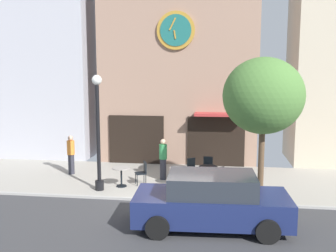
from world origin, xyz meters
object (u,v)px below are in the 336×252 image
Objects in this scene: cafe_table_near_door at (208,172)px; pedestrian_orange at (71,154)px; street_lamp at (98,133)px; parked_car_navy at (211,201)px; street_tree at (263,96)px; cafe_chair_under_awning at (143,171)px; pedestrian_green at (163,159)px; cafe_chair_curbside at (200,177)px; cafe_chair_outer at (208,166)px; cafe_table_leftmost at (121,173)px; cafe_chair_facing_wall at (192,167)px; cafe_table_rightmost at (179,173)px; cafe_chair_corner at (218,176)px.

cafe_table_near_door is 0.43× the size of pedestrian_orange.
street_lamp is 0.97× the size of parked_car_navy.
street_tree is (5.79, -0.37, 1.40)m from street_lamp.
pedestrian_green is at bearing 49.71° from cafe_chair_under_awning.
street_lamp is 4.07m from cafe_chair_curbside.
pedestrian_orange reaches higher than cafe_chair_outer.
cafe_table_leftmost is 0.17× the size of parked_car_navy.
cafe_chair_outer is at bearing 92.96° from parked_car_navy.
cafe_chair_facing_wall is 0.54× the size of pedestrian_green.
cafe_table_leftmost is at bearing -167.92° from cafe_table_near_door.
cafe_chair_facing_wall is at bearing 24.64° from cafe_table_leftmost.
pedestrian_green is 0.38× the size of parked_car_navy.
cafe_chair_under_awning reaches higher than cafe_table_rightmost.
pedestrian_orange reaches higher than cafe_table_leftmost.
parked_car_navy is at bearing -79.44° from cafe_chair_facing_wall.
street_tree reaches higher than street_lamp.
cafe_chair_outer is at bearing 29.56° from cafe_chair_facing_wall.
cafe_table_near_door is (1.12, 0.35, 0.00)m from cafe_table_rightmost.
street_tree is 5.38× the size of cafe_chair_curbside.
pedestrian_orange is at bearing 140.90° from parked_car_navy.
street_tree is 3.76m from cafe_chair_curbside.
parked_car_navy reaches higher than cafe_chair_curbside.
pedestrian_green reaches higher than cafe_table_rightmost.
pedestrian_orange is 4.04m from pedestrian_green.
cafe_table_near_door is at bearing -87.45° from cafe_chair_outer.
cafe_chair_outer is at bearing 25.25° from cafe_chair_under_awning.
cafe_chair_curbside is (-0.66, -0.15, 0.00)m from cafe_chair_corner.
cafe_chair_under_awning is 2.05m from cafe_chair_facing_wall.
cafe_chair_outer is at bearing 126.87° from street_tree.
cafe_table_rightmost is at bearing -1.07° from cafe_chair_under_awning.
cafe_table_rightmost is 1.16m from pedestrian_green.
cafe_table_rightmost is at bearing 109.37° from parked_car_navy.
cafe_chair_under_awning is at bearing 163.37° from street_tree.
cafe_table_near_door is at bearing 17.41° from street_lamp.
pedestrian_orange reaches higher than cafe_chair_curbside.
parked_car_navy is at bearing -87.04° from cafe_chair_outer.
street_lamp is at bearing -140.93° from pedestrian_green.
street_lamp is 4.72× the size of cafe_chair_corner.
cafe_chair_under_awning reaches higher than cafe_table_near_door.
cafe_chair_outer reaches higher than cafe_table_rightmost.
street_tree is at bearing -3.70° from street_lamp.
cafe_chair_under_awning is 0.54× the size of pedestrian_orange.
pedestrian_orange is at bearing 166.46° from cafe_table_rightmost.
street_tree is 6.00m from cafe_table_leftmost.
cafe_chair_corner reaches higher than cafe_table_near_door.
cafe_chair_corner is (1.51, -0.34, 0.02)m from cafe_table_rightmost.
cafe_chair_curbside is at bearing -2.47° from cafe_table_leftmost.
pedestrian_green reaches higher than cafe_chair_under_awning.
street_lamp is at bearing -162.59° from cafe_table_near_door.
pedestrian_orange reaches higher than cafe_table_near_door.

